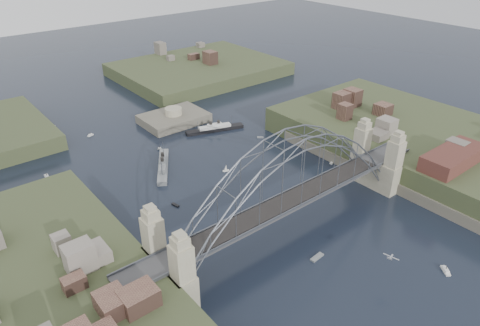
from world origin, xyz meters
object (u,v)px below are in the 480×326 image
Objects in this scene: fort_island at (174,123)px; ocean_liner at (215,129)px; bridge at (292,185)px; naval_cruiser_near at (163,166)px; wharf_shed at (453,158)px; naval_cruiser_far at (43,135)px.

fort_island reaches higher than ocean_liner.
bridge reaches higher than ocean_liner.
naval_cruiser_near reaches higher than ocean_liner.
wharf_shed reaches higher than fort_island.
fort_island is 1.88× the size of naval_cruiser_far.
naval_cruiser_near is 1.54× the size of naval_cruiser_far.
ocean_liner is at bearing 109.92° from wharf_shed.
naval_cruiser_near is 0.91× the size of ocean_liner.
wharf_shed is (32.00, -84.00, 10.34)m from fort_island.
naval_cruiser_near is 48.20m from naval_cruiser_far.
wharf_shed is 1.00× the size of ocean_liner.
bridge reaches higher than fort_island.
bridge is at bearing 162.35° from wharf_shed.
ocean_liner reaches higher than naval_cruiser_far.
fort_island is 1.22× the size of naval_cruiser_near.
wharf_shed is 74.01m from ocean_liner.
bridge is 4.22× the size of ocean_liner.
fort_island reaches higher than naval_cruiser_far.
ocean_liner is at bearing -34.34° from naval_cruiser_far.
ocean_liner is (6.98, -14.96, 1.10)m from fort_island.
wharf_shed is at bearing -69.15° from fort_island.
naval_cruiser_near is (-51.89, 57.53, -9.08)m from wharf_shed.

